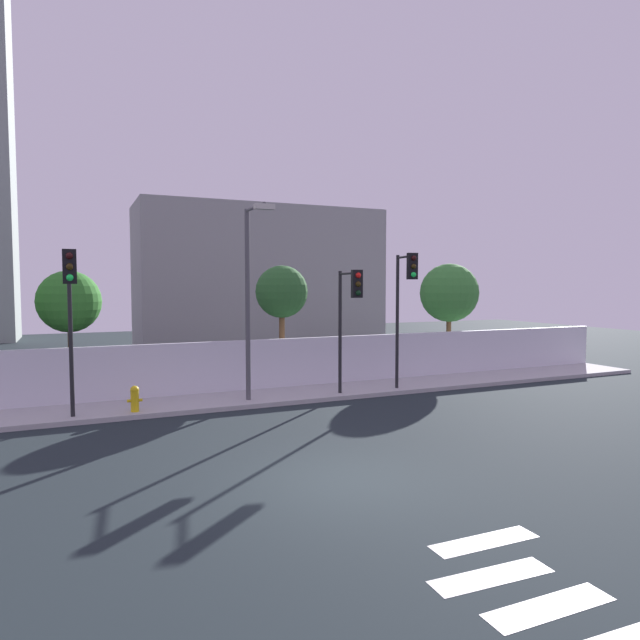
{
  "coord_description": "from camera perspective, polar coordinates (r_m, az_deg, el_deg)",
  "views": [
    {
      "loc": [
        -4.77,
        -9.76,
        3.93
      ],
      "look_at": [
        2.49,
        6.5,
        2.82
      ],
      "focal_mm": 31.05,
      "sensor_mm": 36.0,
      "label": 1
    }
  ],
  "objects": [
    {
      "name": "crosswalk_marking",
      "position": [
        8.43,
        20.65,
        -24.45
      ],
      "size": [
        2.42,
        3.04,
        0.01
      ],
      "color": "silver",
      "rests_on": "ground"
    },
    {
      "name": "perimeter_wall",
      "position": [
        20.04,
        -10.07,
        -4.73
      ],
      "size": [
        36.0,
        0.18,
        1.8
      ],
      "primitive_type": "cube",
      "color": "silver",
      "rests_on": "sidewalk"
    },
    {
      "name": "traffic_light_right",
      "position": [
        18.49,
        3.03,
        1.65
      ],
      "size": [
        0.38,
        1.79,
        4.28
      ],
      "color": "black",
      "rests_on": "sidewalk"
    },
    {
      "name": "roadside_tree_midright",
      "position": [
        22.1,
        -3.96,
        2.83
      ],
      "size": [
        2.09,
        2.09,
        4.73
      ],
      "color": "brown",
      "rests_on": "ground"
    },
    {
      "name": "street_lamp_curbside",
      "position": [
        18.01,
        -7.22,
        3.43
      ],
      "size": [
        0.6,
        1.96,
        6.26
      ],
      "color": "#4C4C51",
      "rests_on": "sidewalk"
    },
    {
      "name": "traffic_light_center",
      "position": [
        19.75,
        8.76,
        2.92
      ],
      "size": [
        0.5,
        1.6,
        4.89
      ],
      "color": "black",
      "rests_on": "sidewalk"
    },
    {
      "name": "roadside_tree_midleft",
      "position": [
        20.76,
        -24.45,
        1.7
      ],
      "size": [
        2.12,
        2.12,
        4.44
      ],
      "color": "brown",
      "rests_on": "ground"
    },
    {
      "name": "traffic_light_left",
      "position": [
        16.48,
        -24.37,
        2.15
      ],
      "size": [
        0.34,
        1.8,
        4.72
      ],
      "color": "black",
      "rests_on": "sidewalk"
    },
    {
      "name": "sidewalk",
      "position": [
        18.98,
        -9.08,
        -8.18
      ],
      "size": [
        36.0,
        2.4,
        0.15
      ],
      "primitive_type": "cube",
      "color": "#ABABAB",
      "rests_on": "ground"
    },
    {
      "name": "fire_hydrant",
      "position": [
        17.61,
        -18.55,
        -7.61
      ],
      "size": [
        0.44,
        0.26,
        0.78
      ],
      "color": "gold",
      "rests_on": "sidewalk"
    },
    {
      "name": "ground_plane",
      "position": [
        11.56,
        1.95,
        -16.31
      ],
      "size": [
        80.0,
        80.0,
        0.0
      ],
      "primitive_type": "plane",
      "color": "#1D2629"
    },
    {
      "name": "low_building_distant",
      "position": [
        34.93,
        -6.27,
        4.24
      ],
      "size": [
        14.77,
        6.0,
        8.67
      ],
      "primitive_type": "cube",
      "color": "gray",
      "rests_on": "ground"
    },
    {
      "name": "roadside_tree_rightmost",
      "position": [
        26.06,
        13.18,
        2.71
      ],
      "size": [
        2.67,
        2.67,
        4.93
      ],
      "color": "brown",
      "rests_on": "ground"
    }
  ]
}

